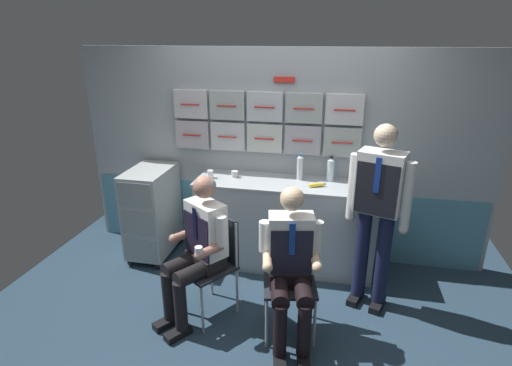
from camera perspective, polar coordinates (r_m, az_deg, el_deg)
The scene contains 15 objects.
ground at distance 3.49m, azimuth -0.78°, elevation -20.46°, with size 4.80×4.80×0.04m, color #25394A.
galley_bulkhead at distance 4.17m, azimuth 3.15°, elevation 3.68°, with size 4.20×0.14×2.15m.
galley_counter at distance 4.11m, azimuth 4.08°, elevation -5.80°, with size 1.78×0.53×0.90m.
service_trolley at distance 4.39m, azimuth -14.46°, elevation -3.78°, with size 0.40×0.65×0.97m.
folding_chair_left at distance 3.44m, azimuth -5.82°, elevation -9.96°, with size 0.56×0.56×0.85m.
crew_member_left at distance 3.29m, azimuth -8.20°, elevation -8.64°, with size 0.59×0.65×1.24m.
folding_chair_right at distance 3.26m, azimuth 4.68°, elevation -11.82°, with size 0.47×0.47×0.85m.
crew_member_right at distance 3.04m, azimuth 4.98°, elevation -11.10°, with size 0.49×0.63×1.23m.
crew_member_standing at distance 3.44m, azimuth 16.80°, elevation -2.95°, with size 0.49×0.35×1.62m.
water_bottle_tall at distance 4.00m, azimuth 10.48°, elevation 1.94°, with size 0.07×0.07×0.25m.
sparkling_bottle_green at distance 3.99m, azimuth 6.24°, elevation 2.22°, with size 0.06×0.06×0.27m.
coffee_cup_spare at distance 3.88m, azimuth 13.83°, elevation -0.27°, with size 0.07×0.07×0.06m.
paper_cup_blue at distance 4.07m, azimuth -3.02°, elevation 1.31°, with size 0.07×0.07×0.06m.
espresso_cup_small at distance 4.06m, azimuth -6.47°, elevation 1.29°, with size 0.06×0.06×0.08m.
snack_banana at distance 3.84m, azimuth 8.55°, elevation -0.27°, with size 0.17×0.10×0.04m.
Camera 1 is at (0.60, -2.58, 2.25)m, focal length 28.34 mm.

